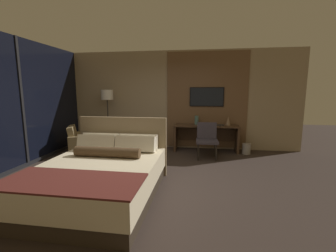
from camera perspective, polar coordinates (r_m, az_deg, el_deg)
name	(u,v)px	position (r m, az deg, el deg)	size (l,w,h in m)	color
ground_plane	(154,180)	(4.36, -3.61, -13.57)	(16.00, 16.00, 0.00)	#332823
wall_back_tv_panel	(177,100)	(6.58, 2.18, 6.59)	(7.20, 0.09, 2.80)	tan
wall_left_window	(22,107)	(5.82, -33.14, 4.10)	(0.06, 6.00, 2.80)	black
bed	(102,175)	(3.80, -16.50, -11.87)	(1.77, 2.26, 1.15)	#33281E
desk	(206,133)	(6.35, 9.59, -1.81)	(1.75, 0.52, 0.73)	#422D1E
tv	(207,97)	(6.46, 9.79, 7.31)	(0.95, 0.04, 0.54)	black
desk_chair	(207,137)	(5.70, 9.84, -2.82)	(0.55, 0.54, 0.88)	#38333D
armchair_by_window	(85,144)	(6.44, -20.36, -4.32)	(1.06, 1.08, 0.77)	olive
floor_lamp	(107,99)	(6.72, -15.18, 6.53)	(0.34, 0.34, 1.70)	#282623
vase_tall	(228,121)	(6.37, 15.03, 1.28)	(0.14, 0.14, 0.24)	#846647
vase_short	(197,120)	(6.35, 7.27, 1.51)	(0.11, 0.11, 0.25)	#4C706B
book	(219,125)	(6.26, 12.83, 0.26)	(0.24, 0.18, 0.03)	#332D28
waste_bin	(246,149)	(6.37, 19.26, -5.46)	(0.22, 0.22, 0.28)	gray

